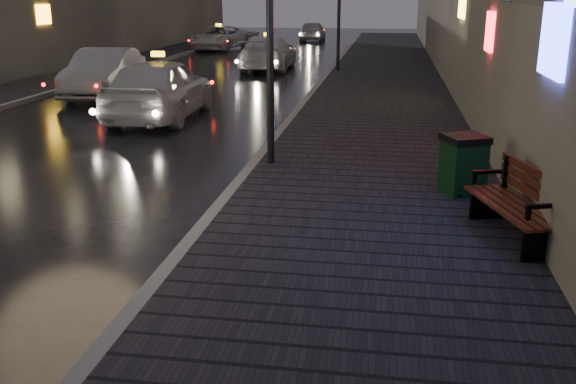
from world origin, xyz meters
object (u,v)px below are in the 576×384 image
object	(u,v)px
taxi_far	(219,38)
trash_bin	(463,164)
taxi_near	(160,88)
car_left_mid	(104,73)
bench	(520,204)
car_far	(313,31)
taxi_mid	(268,53)

from	to	relation	value
taxi_far	trash_bin	bearing A→B (deg)	-60.90
taxi_near	car_left_mid	bearing A→B (deg)	-49.90
bench	car_far	world-z (taller)	car_far
bench	car_far	bearing A→B (deg)	83.96
bench	taxi_near	size ratio (longest dim) A/B	0.40
bench	taxi_near	world-z (taller)	taxi_near
car_far	trash_bin	bearing A→B (deg)	99.12
car_left_mid	taxi_far	size ratio (longest dim) A/B	0.93
taxi_far	car_far	size ratio (longest dim) A/B	1.23
taxi_near	car_left_mid	distance (m)	4.91
bench	taxi_far	size ratio (longest dim) A/B	0.39
car_left_mid	car_far	xyz separation A→B (m)	(3.86, 26.89, -0.07)
bench	taxi_far	xyz separation A→B (m)	(-12.40, 30.98, 0.08)
trash_bin	taxi_far	world-z (taller)	taxi_far
taxi_mid	car_left_mid	bearing A→B (deg)	63.52
car_left_mid	car_far	bearing A→B (deg)	74.81
taxi_near	taxi_mid	size ratio (longest dim) A/B	0.96
car_far	taxi_mid	bearing A→B (deg)	88.92
taxi_near	taxi_mid	xyz separation A→B (m)	(0.73, 12.26, -0.10)
taxi_near	car_far	distance (m)	30.55
bench	taxi_far	world-z (taller)	taxi_far
trash_bin	car_far	distance (m)	37.54
taxi_near	car_far	bearing A→B (deg)	-92.92
trash_bin	taxi_mid	distance (m)	19.82
bench	car_far	size ratio (longest dim) A/B	0.48
taxi_far	bench	bearing A→B (deg)	-61.31
trash_bin	car_far	world-z (taller)	car_far
trash_bin	bench	bearing A→B (deg)	-97.98
bench	car_far	distance (m)	39.61
car_left_mid	bench	bearing A→B (deg)	-53.58
car_left_mid	car_far	world-z (taller)	car_left_mid
car_left_mid	taxi_mid	distance (m)	9.50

